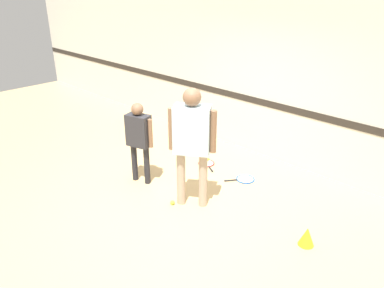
{
  "coord_description": "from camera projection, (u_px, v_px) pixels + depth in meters",
  "views": [
    {
      "loc": [
        3.54,
        -3.24,
        3.09
      ],
      "look_at": [
        0.24,
        0.16,
        0.98
      ],
      "focal_mm": 35.0,
      "sensor_mm": 36.0,
      "label": 1
    }
  ],
  "objects": [
    {
      "name": "tennis_ball_near_instructor",
      "position": [
        172.0,
        203.0,
        5.56
      ],
      "size": [
        0.07,
        0.07,
        0.07
      ],
      "primitive_type": "sphere",
      "color": "#CCE038",
      "rests_on": "ground_plane"
    },
    {
      "name": "training_cone",
      "position": [
        307.0,
        237.0,
        4.68
      ],
      "size": [
        0.2,
        0.2,
        0.25
      ],
      "color": "yellow",
      "rests_on": "ground_plane"
    },
    {
      "name": "racket_second_spare",
      "position": [
        244.0,
        179.0,
        6.25
      ],
      "size": [
        0.44,
        0.52,
        0.03
      ],
      "rotation": [
        0.0,
        0.0,
        4.09
      ],
      "color": "blue",
      "rests_on": "ground_plane"
    },
    {
      "name": "person_student_left",
      "position": [
        139.0,
        135.0,
        5.88
      ],
      "size": [
        0.5,
        0.3,
        1.35
      ],
      "rotation": [
        0.0,
        0.0,
        0.27
      ],
      "color": "#232328",
      "rests_on": "ground_plane"
    },
    {
      "name": "wall_back",
      "position": [
        269.0,
        71.0,
        6.52
      ],
      "size": [
        16.0,
        0.07,
        3.2
      ],
      "color": "silver",
      "rests_on": "ground_plane"
    },
    {
      "name": "racket_spare_on_floor",
      "position": [
        207.0,
        164.0,
        6.77
      ],
      "size": [
        0.51,
        0.4,
        0.03
      ],
      "rotation": [
        0.0,
        0.0,
        5.78
      ],
      "color": "red",
      "rests_on": "ground_plane"
    },
    {
      "name": "person_instructor",
      "position": [
        192.0,
        136.0,
        5.14
      ],
      "size": [
        0.58,
        0.5,
        1.78
      ],
      "rotation": [
        0.0,
        0.0,
        0.59
      ],
      "color": "tan",
      "rests_on": "ground_plane"
    },
    {
      "name": "tennis_ball_by_spare_racket",
      "position": [
        208.0,
        159.0,
        6.88
      ],
      "size": [
        0.07,
        0.07,
        0.07
      ],
      "primitive_type": "sphere",
      "color": "#CCE038",
      "rests_on": "ground_plane"
    },
    {
      "name": "ground_plane",
      "position": [
        173.0,
        202.0,
        5.63
      ],
      "size": [
        16.0,
        16.0,
        0.0
      ],
      "primitive_type": "plane",
      "color": "tan"
    }
  ]
}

